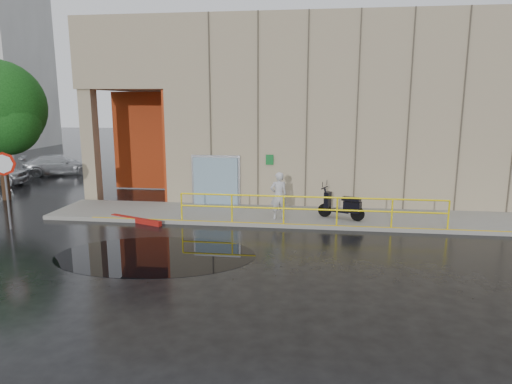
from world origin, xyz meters
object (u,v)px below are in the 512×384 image
Objects in this scene: stop_sign at (4,174)px; red_curb at (136,220)px; person at (279,196)px; car_c at (59,165)px; scooter at (342,198)px.

stop_sign is 4.76m from red_curb.
person is 0.74× the size of red_curb.
person reaches higher than car_c.
car_c is (-16.70, 9.21, -0.33)m from scooter.
car_c is at bearing 131.57° from red_curb.
stop_sign is 0.65× the size of car_c.
scooter reaches higher than car_c.
scooter is at bearing 7.00° from red_curb.
stop_sign is at bearing 175.90° from car_c.
person is 0.64× the size of stop_sign.
red_curb is at bearing -11.54° from person.
person is at bearing 7.28° from red_curb.
person reaches higher than red_curb.
person is at bearing -151.33° from scooter.
red_curb is (-7.70, -0.94, -0.86)m from scooter.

